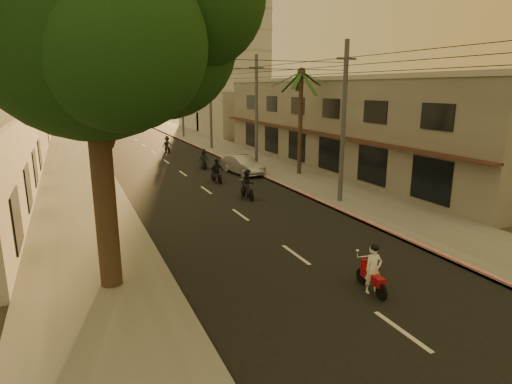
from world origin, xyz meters
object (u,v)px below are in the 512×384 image
palm_tree (301,78)px  scooter_far_b (167,145)px  parked_car (242,165)px  scooter_mid_b (217,172)px  broadleaf_tree (103,19)px  scooter_red (373,271)px  scooter_far_a (204,160)px  scooter_mid_a (247,185)px

palm_tree → scooter_far_b: size_ratio=4.71×
parked_car → palm_tree: bearing=-38.5°
palm_tree → parked_car: size_ratio=1.81×
scooter_mid_b → scooter_far_b: (-0.04, 15.65, -0.00)m
palm_tree → scooter_far_b: (-6.66, 15.60, -6.37)m
scooter_mid_b → scooter_far_b: 15.65m
broadleaf_tree → scooter_far_b: size_ratio=6.95×
scooter_red → scooter_far_a: size_ratio=1.02×
scooter_far_b → scooter_mid_a: bearing=-92.5°
scooter_far_b → scooter_far_a: bearing=-89.4°
scooter_mid_b → scooter_far_a: scooter_mid_b is taller
palm_tree → scooter_mid_b: size_ratio=4.61×
broadleaf_tree → scooter_far_b: 31.47m
scooter_mid_b → scooter_far_b: size_ratio=1.02×
broadleaf_tree → scooter_mid_a: (8.24, 8.79, -7.65)m
palm_tree → broadleaf_tree: bearing=-136.5°
scooter_red → scooter_mid_a: bearing=92.8°
scooter_mid_a → scooter_far_a: scooter_mid_a is taller
scooter_mid_b → palm_tree: bearing=-3.5°
broadleaf_tree → scooter_mid_a: size_ratio=6.52×
scooter_red → scooter_mid_a: 12.75m
scooter_mid_b → scooter_far_a: 5.34m
palm_tree → scooter_mid_a: palm_tree is taller
palm_tree → scooter_red: 20.25m
scooter_red → scooter_far_a: bearing=93.5°
broadleaf_tree → scooter_mid_a: bearing=46.8°
scooter_mid_a → scooter_far_b: scooter_mid_a is taller
scooter_far_b → parked_car: (2.84, -13.54, -0.07)m
broadleaf_tree → scooter_far_a: 22.35m
broadleaf_tree → scooter_red: (7.33, -3.93, -7.72)m
palm_tree → scooter_far_b: 18.12m
broadleaf_tree → palm_tree: (14.61, 13.86, -1.33)m
scooter_far_a → parked_car: bearing=-48.8°
scooter_red → scooter_far_b: 33.39m
scooter_red → scooter_mid_a: size_ratio=0.94×
parked_car → broadleaf_tree: bearing=-134.3°
scooter_red → parked_car: scooter_red is taller
broadleaf_tree → palm_tree: broadleaf_tree is taller
scooter_mid_a → parked_car: 7.58m
scooter_mid_a → scooter_mid_b: (-0.25, 5.02, -0.04)m
broadleaf_tree → scooter_far_b: broadleaf_tree is taller
palm_tree → parked_car: (-3.82, 2.07, -6.44)m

